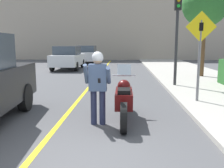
{
  "coord_description": "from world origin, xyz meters",
  "views": [
    {
      "loc": [
        0.91,
        -3.65,
        1.84
      ],
      "look_at": [
        0.61,
        2.4,
        0.86
      ],
      "focal_mm": 40.0,
      "sensor_mm": 36.0,
      "label": 1
    }
  ],
  "objects": [
    {
      "name": "motorcycle",
      "position": [
        0.9,
        2.21,
        0.51
      ],
      "size": [
        0.62,
        2.37,
        1.31
      ],
      "color": "black",
      "rests_on": "ground"
    },
    {
      "name": "ground_plane",
      "position": [
        0.0,
        0.0,
        0.0
      ],
      "size": [
        80.0,
        80.0,
        0.0
      ],
      "primitive_type": "plane",
      "color": "#4C4C4F"
    },
    {
      "name": "person_biker",
      "position": [
        0.31,
        1.87,
        1.02
      ],
      "size": [
        0.59,
        0.46,
        1.67
      ],
      "color": "#282D4C",
      "rests_on": "ground"
    },
    {
      "name": "street_tree",
      "position": [
        5.1,
        10.06,
        3.87
      ],
      "size": [
        2.38,
        2.38,
        4.98
      ],
      "color": "brown",
      "rests_on": "sidewalk_curb"
    },
    {
      "name": "traffic_light",
      "position": [
        3.07,
        6.96,
        2.77
      ],
      "size": [
        0.26,
        0.3,
        3.84
      ],
      "color": "#2D2D30",
      "rests_on": "sidewalk_curb"
    },
    {
      "name": "building_backdrop",
      "position": [
        0.0,
        26.0,
        4.42
      ],
      "size": [
        28.0,
        1.2,
        8.84
      ],
      "color": "#B2A38E",
      "rests_on": "ground"
    },
    {
      "name": "crossing_sign",
      "position": [
        3.16,
        3.99,
        1.72
      ],
      "size": [
        0.91,
        0.08,
        2.68
      ],
      "color": "slate",
      "rests_on": "sidewalk_curb"
    },
    {
      "name": "parked_car_white",
      "position": [
        -3.17,
        14.28,
        0.86
      ],
      "size": [
        1.88,
        4.2,
        1.68
      ],
      "color": "black",
      "rests_on": "ground"
    },
    {
      "name": "road_center_line",
      "position": [
        -0.6,
        6.0,
        0.0
      ],
      "size": [
        0.12,
        36.0,
        0.01
      ],
      "color": "yellow",
      "rests_on": "ground"
    },
    {
      "name": "parked_car_silver",
      "position": [
        -2.62,
        19.93,
        0.86
      ],
      "size": [
        1.88,
        4.2,
        1.68
      ],
      "color": "black",
      "rests_on": "ground"
    }
  ]
}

